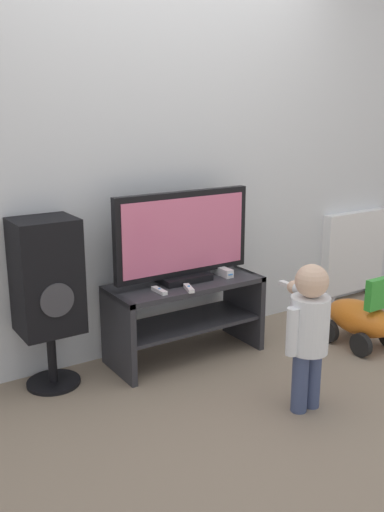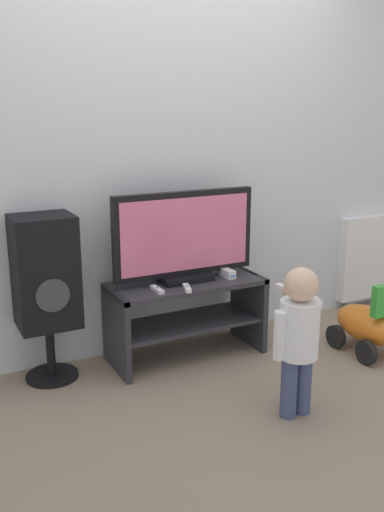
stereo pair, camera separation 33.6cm
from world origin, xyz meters
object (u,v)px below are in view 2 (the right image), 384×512
object	(u,v)px
television	(184,238)
child	(298,330)
remote_primary	(157,290)
remote_secondary	(187,288)
game_console	(225,272)
radiator	(373,256)
speaker_tower	(45,276)
ride_on_toy	(369,325)

from	to	relation	value
television	child	size ratio (longest dim) A/B	1.16
remote_primary	child	bearing A→B (deg)	-61.76
remote_secondary	game_console	bearing A→B (deg)	22.61
television	radiator	xyz separation A→B (m)	(1.75, 0.20, -0.38)
game_console	radiator	bearing A→B (deg)	8.69
speaker_tower	radiator	distance (m)	2.59
child	radiator	bearing A→B (deg)	34.82
remote_secondary	speaker_tower	bearing A→B (deg)	162.31
television	speaker_tower	xyz separation A→B (m)	(-0.83, 0.07, -0.14)
remote_primary	child	xyz separation A→B (m)	(0.42, -0.78, -0.04)
remote_secondary	ride_on_toy	bearing A→B (deg)	-16.27
remote_secondary	child	world-z (taller)	child
game_console	radiator	xyz separation A→B (m)	(1.48, 0.23, -0.13)
remote_primary	remote_secondary	size ratio (longest dim) A/B	0.97
television	remote_secondary	distance (m)	0.32
speaker_tower	ride_on_toy	world-z (taller)	speaker_tower
speaker_tower	radiator	bearing A→B (deg)	2.80
television	remote_primary	world-z (taller)	television
game_console	ride_on_toy	distance (m)	0.98
remote_secondary	speaker_tower	xyz separation A→B (m)	(-0.76, 0.24, 0.11)
game_console	radiator	size ratio (longest dim) A/B	0.26
child	remote_secondary	bearing A→B (deg)	109.17
television	game_console	distance (m)	0.37
child	speaker_tower	xyz separation A→B (m)	(-1.01, 0.97, 0.16)
television	remote_primary	distance (m)	0.37
remote_secondary	radiator	distance (m)	1.86
television	ride_on_toy	world-z (taller)	television
television	remote_primary	size ratio (longest dim) A/B	6.95
remote_secondary	ride_on_toy	distance (m)	1.22
remote_primary	radiator	distance (m)	2.02
television	radiator	bearing A→B (deg)	6.36
television	game_console	xyz separation A→B (m)	(0.27, -0.03, -0.24)
game_console	child	distance (m)	0.87
remote_secondary	remote_primary	bearing A→B (deg)	161.94
game_console	remote_secondary	bearing A→B (deg)	-157.39
remote_secondary	child	distance (m)	0.77
ride_on_toy	radiator	world-z (taller)	radiator
speaker_tower	remote_primary	bearing A→B (deg)	-17.58
ride_on_toy	remote_primary	bearing A→B (deg)	163.50
remote_primary	child	size ratio (longest dim) A/B	0.17
game_console	remote_secondary	distance (m)	0.37
television	ride_on_toy	xyz separation A→B (m)	(1.06, -0.50, -0.58)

